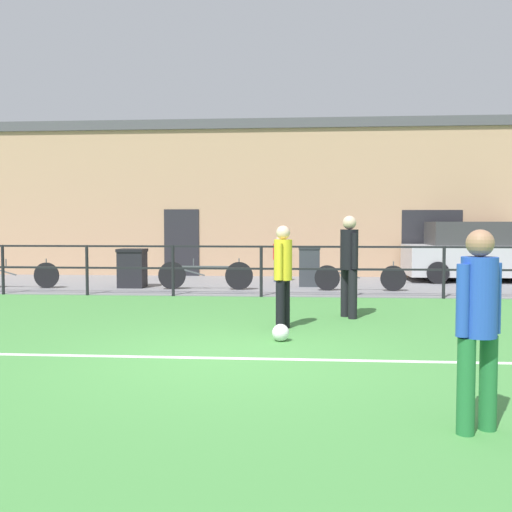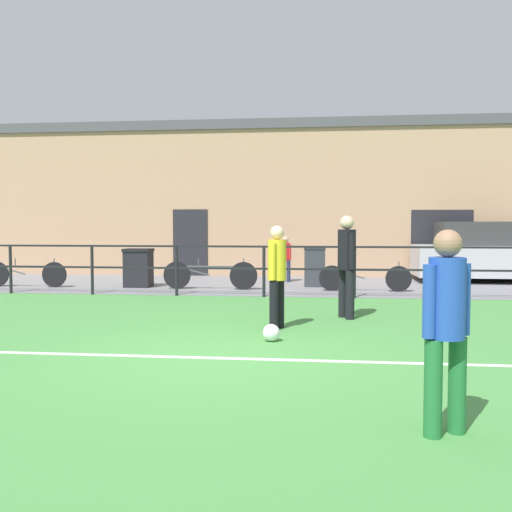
# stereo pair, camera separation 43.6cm
# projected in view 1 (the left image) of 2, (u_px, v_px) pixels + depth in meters

# --- Properties ---
(ground) EXTENTS (60.00, 44.00, 0.04)m
(ground) POSITION_uv_depth(u_px,v_px,m) (228.00, 360.00, 6.95)
(ground) COLOR #478C42
(field_line_touchline) EXTENTS (36.00, 0.11, 0.00)m
(field_line_touchline) POSITION_uv_depth(u_px,v_px,m) (228.00, 358.00, 6.95)
(field_line_touchline) COLOR white
(field_line_touchline) RESTS_ON ground
(pavement_strip) EXTENTS (48.00, 5.00, 0.02)m
(pavement_strip) POSITION_uv_depth(u_px,v_px,m) (267.00, 285.00, 15.41)
(pavement_strip) COLOR slate
(pavement_strip) RESTS_ON ground
(perimeter_fence) EXTENTS (36.07, 0.07, 1.15)m
(perimeter_fence) POSITION_uv_depth(u_px,v_px,m) (261.00, 264.00, 12.88)
(perimeter_fence) COLOR black
(perimeter_fence) RESTS_ON ground
(clubhouse_facade) EXTENTS (28.00, 2.56, 4.87)m
(clubhouse_facade) POSITION_uv_depth(u_px,v_px,m) (274.00, 200.00, 18.96)
(clubhouse_facade) COLOR tan
(clubhouse_facade) RESTS_ON ground
(player_goalkeeper) EXTENTS (0.31, 0.45, 1.77)m
(player_goalkeeper) POSITION_uv_depth(u_px,v_px,m) (349.00, 260.00, 9.97)
(player_goalkeeper) COLOR black
(player_goalkeeper) RESTS_ON ground
(player_striker) EXTENTS (0.39, 0.28, 1.57)m
(player_striker) POSITION_uv_depth(u_px,v_px,m) (479.00, 318.00, 4.43)
(player_striker) COLOR #237038
(player_striker) RESTS_ON ground
(player_winger) EXTENTS (0.28, 0.42, 1.60)m
(player_winger) POSITION_uv_depth(u_px,v_px,m) (283.00, 270.00, 8.89)
(player_winger) COLOR black
(player_winger) RESTS_ON ground
(soccer_ball_match) EXTENTS (0.24, 0.24, 0.24)m
(soccer_ball_match) POSITION_uv_depth(u_px,v_px,m) (281.00, 333.00, 7.98)
(soccer_ball_match) COLOR white
(soccer_ball_match) RESTS_ON ground
(spectator_child) EXTENTS (0.33, 0.22, 1.27)m
(spectator_child) POSITION_uv_depth(u_px,v_px,m) (279.00, 256.00, 16.16)
(spectator_child) COLOR #232D4C
(spectator_child) RESTS_ON pavement_strip
(parked_car_red) EXTENTS (4.35, 1.88, 1.68)m
(parked_car_red) POSITION_uv_depth(u_px,v_px,m) (482.00, 253.00, 16.34)
(parked_car_red) COLOR #B7B7BC
(parked_car_red) RESTS_ON pavement_strip
(bicycle_parked_0) EXTENTS (2.19, 0.04, 0.72)m
(bicycle_parked_0) POSITION_uv_depth(u_px,v_px,m) (360.00, 277.00, 13.92)
(bicycle_parked_0) COLOR black
(bicycle_parked_0) RESTS_ON pavement_strip
(bicycle_parked_1) EXTENTS (2.20, 0.04, 0.74)m
(bicycle_parked_1) POSITION_uv_depth(u_px,v_px,m) (16.00, 275.00, 14.58)
(bicycle_parked_1) COLOR black
(bicycle_parked_1) RESTS_ON pavement_strip
(bicycle_parked_2) EXTENTS (2.36, 0.04, 0.78)m
(bicycle_parked_2) POSITION_uv_depth(u_px,v_px,m) (205.00, 275.00, 14.21)
(bicycle_parked_2) COLOR black
(bicycle_parked_2) RESTS_ON pavement_strip
(trash_bin_0) EXTENTS (0.56, 0.47, 1.04)m
(trash_bin_0) POSITION_uv_depth(u_px,v_px,m) (309.00, 266.00, 14.95)
(trash_bin_0) COLOR #33383D
(trash_bin_0) RESTS_ON pavement_strip
(trash_bin_1) EXTENTS (0.69, 0.58, 0.99)m
(trash_bin_1) POSITION_uv_depth(u_px,v_px,m) (132.00, 268.00, 14.68)
(trash_bin_1) COLOR black
(trash_bin_1) RESTS_ON pavement_strip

